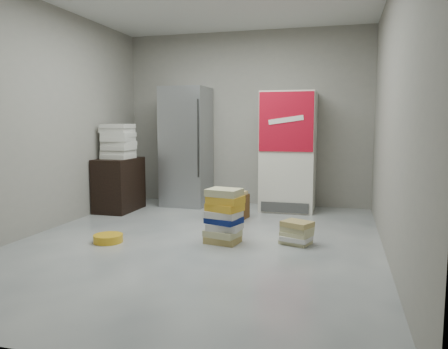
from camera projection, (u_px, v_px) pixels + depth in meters
ground at (197, 242)px, 4.90m from camera, size 5.00×5.00×0.00m
room_shell at (196, 80)px, 4.69m from camera, size 4.04×5.04×2.82m
steel_fridge at (186, 147)px, 7.07m from camera, size 0.70×0.72×1.90m
coke_cooler at (288, 151)px, 6.64m from camera, size 0.80×0.73×1.80m
wood_shelf at (119, 185)px, 6.65m from camera, size 0.50×0.80×0.80m
supply_box_stack at (118, 141)px, 6.57m from camera, size 0.43×0.43×0.52m
phonebook_stack_main at (224, 216)px, 4.85m from camera, size 0.45×0.40×0.61m
phonebook_stack_side at (297, 233)px, 4.81m from camera, size 0.39×0.37×0.26m
cardboard_box at (228, 208)px, 6.09m from camera, size 0.55×0.55×0.38m
bucket_lid at (108, 238)px, 4.90m from camera, size 0.42×0.42×0.09m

